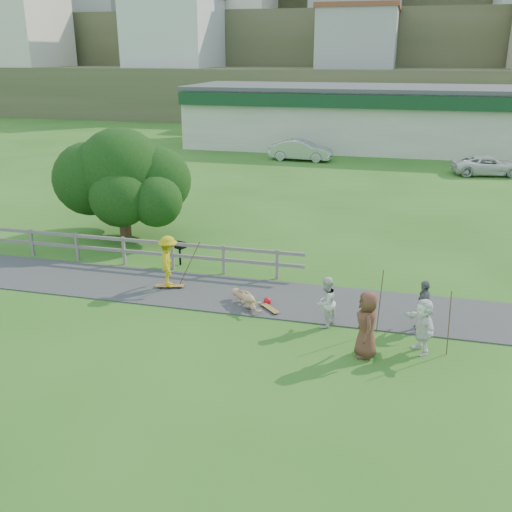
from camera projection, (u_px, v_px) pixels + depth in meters
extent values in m
plane|color=#285C1A|center=(193.00, 311.00, 17.98)|extent=(260.00, 260.00, 0.00)
cube|color=#37373A|center=(208.00, 292.00, 19.35)|extent=(34.00, 3.00, 0.04)
cube|color=slate|center=(32.00, 243.00, 22.68)|extent=(0.10, 0.10, 1.10)
cube|color=slate|center=(77.00, 247.00, 22.21)|extent=(0.10, 0.10, 1.10)
cube|color=slate|center=(124.00, 251.00, 21.74)|extent=(0.10, 0.10, 1.10)
cube|color=slate|center=(173.00, 255.00, 21.28)|extent=(0.10, 0.10, 1.10)
cube|color=slate|center=(224.00, 260.00, 20.81)|extent=(0.10, 0.10, 1.10)
cube|color=slate|center=(277.00, 264.00, 20.35)|extent=(0.10, 0.10, 1.10)
cube|color=slate|center=(111.00, 239.00, 21.71)|extent=(15.00, 0.08, 0.12)
cube|color=slate|center=(112.00, 250.00, 21.86)|extent=(15.00, 0.08, 0.12)
cube|color=beige|center=(381.00, 119.00, 48.19)|extent=(32.00, 10.00, 4.80)
cube|color=#153B20|center=(379.00, 102.00, 42.84)|extent=(32.00, 0.60, 1.00)
cube|color=#4C4C51|center=(383.00, 88.00, 47.33)|extent=(32.50, 10.50, 0.30)
cube|color=#4C5230|center=(354.00, 95.00, 67.17)|extent=(220.00, 14.00, 6.00)
cube|color=silver|center=(358.00, 36.00, 64.99)|extent=(10.00, 9.00, 7.00)
cube|color=#4C4C51|center=(360.00, 0.00, 63.73)|extent=(10.40, 9.40, 0.50)
cube|color=#4C5230|center=(364.00, 62.00, 77.86)|extent=(220.00, 14.00, 13.00)
cube|color=#4C5230|center=(372.00, 34.00, 88.38)|extent=(220.00, 14.00, 21.00)
cube|color=#4C5230|center=(379.00, 8.00, 98.74)|extent=(220.00, 14.00, 30.00)
imported|color=gold|center=(169.00, 264.00, 19.37)|extent=(1.04, 1.32, 1.79)
imported|color=tan|center=(247.00, 299.00, 18.14)|extent=(1.36, 1.36, 0.57)
imported|color=silver|center=(326.00, 302.00, 16.70)|extent=(0.86, 0.93, 1.55)
imported|color=slate|center=(423.00, 305.00, 16.51)|extent=(0.58, 0.97, 1.54)
imported|color=brown|center=(367.00, 324.00, 15.00)|extent=(0.75, 1.00, 1.85)
imported|color=white|center=(423.00, 326.00, 15.25)|extent=(1.04, 1.50, 1.55)
imported|color=#B4B5BC|center=(301.00, 150.00, 42.96)|extent=(4.75, 1.87, 1.54)
imported|color=silver|center=(488.00, 166.00, 37.78)|extent=(4.89, 2.88, 1.28)
sphere|color=red|center=(267.00, 301.00, 18.37)|extent=(0.25, 0.25, 0.25)
cylinder|color=brown|center=(189.00, 261.00, 19.59)|extent=(0.03, 0.03, 1.84)
cylinder|color=brown|center=(380.00, 302.00, 16.24)|extent=(0.03, 0.03, 1.95)
cylinder|color=brown|center=(449.00, 323.00, 15.06)|extent=(0.03, 0.03, 1.85)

